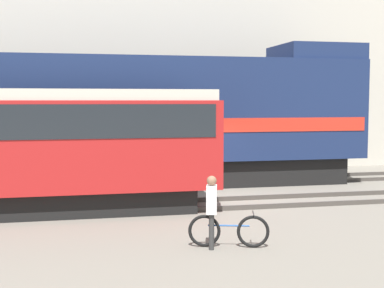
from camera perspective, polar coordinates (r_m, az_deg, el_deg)
The scene contains 8 objects.
ground_plane at distance 17.07m, azimuth 2.77°, elevation -6.02°, with size 120.00×120.00×0.00m, color slate.
track_near at distance 16.23m, azimuth 3.57°, elevation -6.33°, with size 60.00×1.50×0.14m.
track_far at distance 20.30m, azimuth 0.28°, elevation -4.10°, with size 60.00×1.51×0.14m.
building_backdrop at distance 27.08m, azimuth -2.95°, elevation 13.17°, with size 35.95×6.00×14.34m.
freight_locomotive at distance 19.72m, azimuth -5.81°, elevation 2.64°, with size 17.22×3.04×5.30m.
streetcar at distance 15.45m, azimuth -18.34°, elevation 0.05°, with size 11.18×2.54×3.47m.
bicycle at distance 11.69m, azimuth 3.94°, elevation -9.24°, with size 1.71×0.63×0.76m.
person at distance 11.42m, azimuth 2.11°, elevation -6.52°, with size 0.31×0.41×1.57m.
Camera 1 is at (-4.37, -16.19, 3.16)m, focal length 50.00 mm.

